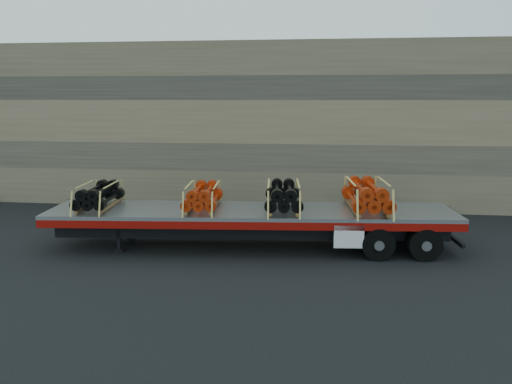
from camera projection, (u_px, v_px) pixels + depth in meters
ground at (249, 242)px, 16.48m from camera, size 120.00×120.00×0.00m
rock_wall at (269, 125)px, 22.16m from camera, size 44.00×3.00×7.00m
trailer at (251, 228)px, 15.79m from camera, size 12.80×3.48×1.26m
bundle_front at (99, 196)px, 15.78m from camera, size 1.21×2.16×0.74m
bundle_midfront at (203, 197)px, 15.66m from camera, size 1.22×2.17×0.74m
bundle_midrear at (283, 197)px, 15.56m from camera, size 1.31×2.34×0.80m
bundle_rear at (367, 196)px, 15.46m from camera, size 1.44×2.57×0.88m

